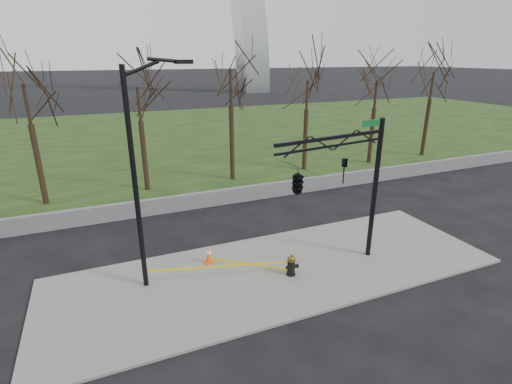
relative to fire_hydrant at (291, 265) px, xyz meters
name	(u,v)px	position (x,y,z in m)	size (l,w,h in m)	color
ground	(278,272)	(-0.30, 0.55, -0.51)	(500.00, 500.00, 0.00)	black
sidewalk	(278,270)	(-0.30, 0.55, -0.46)	(18.00, 6.00, 0.10)	slate
grass_strip	(157,136)	(-0.30, 30.55, -0.48)	(120.00, 40.00, 0.06)	black
guardrail	(218,198)	(-0.30, 8.55, -0.06)	(60.00, 0.30, 0.90)	#59595B
tree_row	(189,126)	(-0.81, 12.55, 3.50)	(44.98, 4.00, 8.02)	black
fire_hydrant	(291,265)	(0.00, 0.00, 0.00)	(0.56, 0.36, 0.89)	black
traffic_cone	(209,256)	(-2.72, 2.15, -0.07)	(0.39, 0.39, 0.68)	#FF520D
street_light	(140,166)	(-5.14, 1.53, 4.18)	(2.39, 0.46, 8.21)	black
traffic_signal_mast	(315,177)	(0.63, -0.34, 3.64)	(5.05, 2.54, 6.00)	black
caution_tape	(231,265)	(-2.18, 0.88, 0.03)	(5.35, 2.15, 0.45)	yellow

